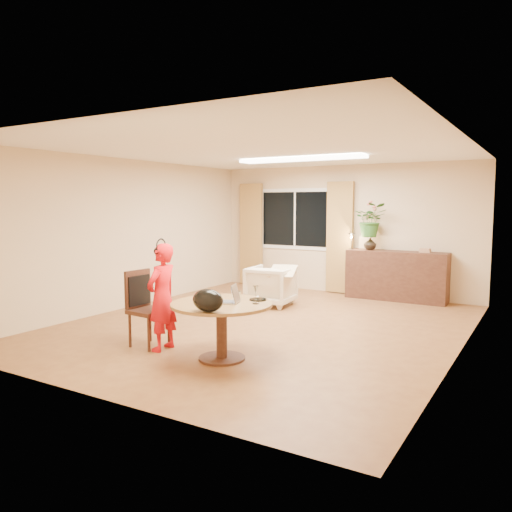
{
  "coord_description": "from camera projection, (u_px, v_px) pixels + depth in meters",
  "views": [
    {
      "loc": [
        3.65,
        -6.39,
        1.83
      ],
      "look_at": [
        -0.03,
        -0.2,
        1.07
      ],
      "focal_mm": 35.0,
      "sensor_mm": 36.0,
      "label": 1
    }
  ],
  "objects": [
    {
      "name": "floor",
      "position": [
        265.0,
        325.0,
        7.51
      ],
      "size": [
        6.5,
        6.5,
        0.0
      ],
      "primitive_type": "plane",
      "color": "brown",
      "rests_on": "ground"
    },
    {
      "name": "ceiling",
      "position": [
        265.0,
        150.0,
        7.24
      ],
      "size": [
        6.5,
        6.5,
        0.0
      ],
      "primitive_type": "plane",
      "rotation": [
        3.14,
        0.0,
        0.0
      ],
      "color": "white",
      "rests_on": "wall_back"
    },
    {
      "name": "wall_back",
      "position": [
        344.0,
        230.0,
        10.15
      ],
      "size": [
        5.5,
        0.0,
        5.5
      ],
      "primitive_type": "plane",
      "rotation": [
        1.57,
        0.0,
        0.0
      ],
      "color": "#D5B68A",
      "rests_on": "floor"
    },
    {
      "name": "wall_left",
      "position": [
        129.0,
        234.0,
        8.77
      ],
      "size": [
        0.0,
        6.5,
        6.5
      ],
      "primitive_type": "plane",
      "rotation": [
        1.57,
        0.0,
        1.57
      ],
      "color": "#D5B68A",
      "rests_on": "floor"
    },
    {
      "name": "wall_right",
      "position": [
        464.0,
        248.0,
        5.97
      ],
      "size": [
        0.0,
        6.5,
        6.5
      ],
      "primitive_type": "plane",
      "rotation": [
        1.57,
        0.0,
        -1.57
      ],
      "color": "#D5B68A",
      "rests_on": "floor"
    },
    {
      "name": "window",
      "position": [
        295.0,
        219.0,
        10.67
      ],
      "size": [
        1.7,
        0.03,
        1.3
      ],
      "color": "white",
      "rests_on": "wall_back"
    },
    {
      "name": "curtain_left",
      "position": [
        251.0,
        234.0,
        11.18
      ],
      "size": [
        0.55,
        0.08,
        2.25
      ],
      "primitive_type": "cube",
      "color": "brown",
      "rests_on": "wall_back"
    },
    {
      "name": "curtain_right",
      "position": [
        340.0,
        237.0,
        10.11
      ],
      "size": [
        0.55,
        0.08,
        2.25
      ],
      "primitive_type": "cube",
      "color": "brown",
      "rests_on": "wall_back"
    },
    {
      "name": "ceiling_panel",
      "position": [
        301.0,
        159.0,
        8.27
      ],
      "size": [
        2.2,
        0.35,
        0.05
      ],
      "primitive_type": "cube",
      "color": "white",
      "rests_on": "ceiling"
    },
    {
      "name": "dining_table",
      "position": [
        222.0,
        315.0,
        5.82
      ],
      "size": [
        1.19,
        1.19,
        0.68
      ],
      "color": "brown",
      "rests_on": "floor"
    },
    {
      "name": "dining_chair",
      "position": [
        149.0,
        309.0,
        6.37
      ],
      "size": [
        0.5,
        0.46,
        0.98
      ],
      "primitive_type": null,
      "rotation": [
        0.0,
        0.0,
        -0.08
      ],
      "color": "black",
      "rests_on": "floor"
    },
    {
      "name": "child",
      "position": [
        162.0,
        297.0,
        6.2
      ],
      "size": [
        0.51,
        0.35,
        1.34
      ],
      "primitive_type": "imported",
      "rotation": [
        0.0,
        0.0,
        -1.51
      ],
      "color": "red",
      "rests_on": "floor"
    },
    {
      "name": "laptop",
      "position": [
        223.0,
        293.0,
        5.81
      ],
      "size": [
        0.39,
        0.32,
        0.23
      ],
      "primitive_type": null,
      "rotation": [
        0.0,
        0.0,
        0.32
      ],
      "color": "#B7B7BC",
      "rests_on": "dining_table"
    },
    {
      "name": "tumbler",
      "position": [
        238.0,
        295.0,
        5.99
      ],
      "size": [
        0.09,
        0.09,
        0.1
      ],
      "primitive_type": null,
      "rotation": [
        0.0,
        0.0,
        0.24
      ],
      "color": "white",
      "rests_on": "dining_table"
    },
    {
      "name": "wine_glass",
      "position": [
        256.0,
        295.0,
        5.74
      ],
      "size": [
        0.09,
        0.09,
        0.21
      ],
      "primitive_type": null,
      "rotation": [
        0.0,
        0.0,
        -0.18
      ],
      "color": "white",
      "rests_on": "dining_table"
    },
    {
      "name": "pot_lid",
      "position": [
        258.0,
        299.0,
        5.96
      ],
      "size": [
        0.24,
        0.24,
        0.03
      ],
      "primitive_type": null,
      "rotation": [
        0.0,
        0.0,
        -0.2
      ],
      "color": "white",
      "rests_on": "dining_table"
    },
    {
      "name": "handbag",
      "position": [
        208.0,
        300.0,
        5.31
      ],
      "size": [
        0.41,
        0.29,
        0.25
      ],
      "primitive_type": null,
      "rotation": [
        0.0,
        0.0,
        -0.22
      ],
      "color": "black",
      "rests_on": "dining_table"
    },
    {
      "name": "armchair",
      "position": [
        271.0,
        286.0,
        8.97
      ],
      "size": [
        0.83,
        0.85,
        0.71
      ],
      "primitive_type": "imported",
      "rotation": [
        0.0,
        0.0,
        3.24
      ],
      "color": "beige",
      "rests_on": "floor"
    },
    {
      "name": "throw",
      "position": [
        283.0,
        267.0,
        8.75
      ],
      "size": [
        0.58,
        0.65,
        0.03
      ],
      "primitive_type": null,
      "rotation": [
        0.0,
        0.0,
        0.28
      ],
      "color": "beige",
      "rests_on": "armchair"
    },
    {
      "name": "sideboard",
      "position": [
        396.0,
        276.0,
        9.44
      ],
      "size": [
        1.87,
        0.46,
        0.94
      ],
      "primitive_type": "cube",
      "color": "black",
      "rests_on": "floor"
    },
    {
      "name": "vase",
      "position": [
        370.0,
        243.0,
        9.65
      ],
      "size": [
        0.28,
        0.28,
        0.25
      ],
      "primitive_type": "imported",
      "rotation": [
        0.0,
        0.0,
        0.2
      ],
      "color": "black",
      "rests_on": "sideboard"
    },
    {
      "name": "bouquet",
      "position": [
        371.0,
        220.0,
        9.6
      ],
      "size": [
        0.73,
        0.68,
        0.66
      ],
      "primitive_type": "imported",
      "rotation": [
        0.0,
        0.0,
        0.33
      ],
      "color": "#386626",
      "rests_on": "vase"
    },
    {
      "name": "book_stack",
      "position": [
        425.0,
        250.0,
        9.13
      ],
      "size": [
        0.23,
        0.2,
        0.08
      ],
      "primitive_type": null,
      "rotation": [
        0.0,
        0.0,
        0.32
      ],
      "color": "#94654B",
      "rests_on": "sideboard"
    },
    {
      "name": "desk_lamp",
      "position": [
        351.0,
        241.0,
        9.78
      ],
      "size": [
        0.16,
        0.16,
        0.34
      ],
      "primitive_type": null,
      "rotation": [
        0.0,
        0.0,
        -0.2
      ],
      "color": "black",
      "rests_on": "sideboard"
    }
  ]
}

